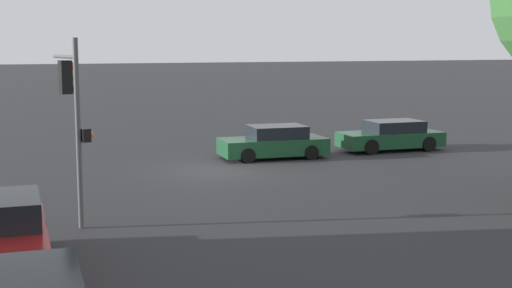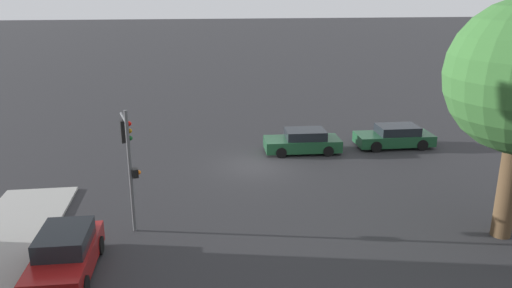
{
  "view_description": "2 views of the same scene",
  "coord_description": "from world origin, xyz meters",
  "px_view_note": "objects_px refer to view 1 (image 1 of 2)",
  "views": [
    {
      "loc": [
        7.93,
        26.02,
        4.87
      ],
      "look_at": [
        0.03,
        4.17,
        1.58
      ],
      "focal_mm": 50.0,
      "sensor_mm": 36.0,
      "label": 1
    },
    {
      "loc": [
        3.62,
        25.91,
        9.34
      ],
      "look_at": [
        0.43,
        2.52,
        2.05
      ],
      "focal_mm": 35.0,
      "sensor_mm": 36.0,
      "label": 2
    }
  ],
  "objects_px": {
    "crossing_car_1": "(391,136)",
    "traffic_signal": "(74,105)",
    "parked_car_0": "(2,236)",
    "crossing_car_0": "(274,143)"
  },
  "relations": [
    {
      "from": "traffic_signal",
      "to": "crossing_car_0",
      "type": "distance_m",
      "value": 12.88
    },
    {
      "from": "crossing_car_0",
      "to": "parked_car_0",
      "type": "relative_size",
      "value": 1.06
    },
    {
      "from": "traffic_signal",
      "to": "crossing_car_0",
      "type": "relative_size",
      "value": 1.1
    },
    {
      "from": "crossing_car_1",
      "to": "parked_car_0",
      "type": "relative_size",
      "value": 1.09
    },
    {
      "from": "crossing_car_1",
      "to": "parked_car_0",
      "type": "bearing_deg",
      "value": 37.31
    },
    {
      "from": "crossing_car_1",
      "to": "parked_car_0",
      "type": "xyz_separation_m",
      "value": [
        16.92,
        12.43,
        0.09
      ]
    },
    {
      "from": "crossing_car_1",
      "to": "traffic_signal",
      "type": "bearing_deg",
      "value": 32.02
    },
    {
      "from": "crossing_car_1",
      "to": "parked_car_0",
      "type": "distance_m",
      "value": 21.0
    },
    {
      "from": "crossing_car_0",
      "to": "crossing_car_1",
      "type": "relative_size",
      "value": 0.97
    },
    {
      "from": "traffic_signal",
      "to": "parked_car_0",
      "type": "relative_size",
      "value": 1.16
    }
  ]
}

